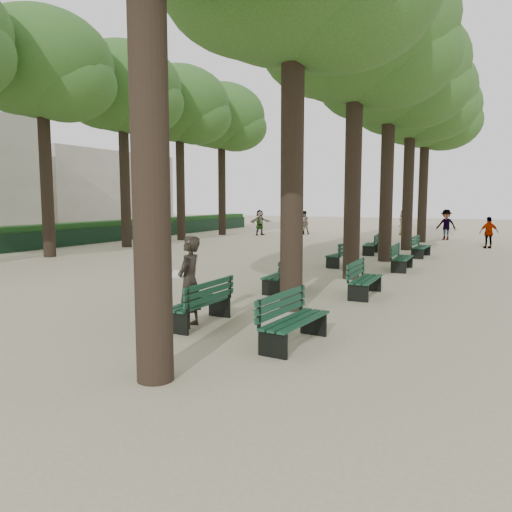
% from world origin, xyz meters
% --- Properties ---
extents(ground, '(120.00, 120.00, 0.00)m').
position_xyz_m(ground, '(0.00, 0.00, 0.00)').
color(ground, '#B7AB8B').
rests_on(ground, ground).
extents(tree_central_2, '(6.00, 6.00, 9.95)m').
position_xyz_m(tree_central_2, '(1.50, 8.00, 7.65)').
color(tree_central_2, '#33261C').
rests_on(tree_central_2, ground).
extents(tree_central_3, '(6.00, 6.00, 9.95)m').
position_xyz_m(tree_central_3, '(1.50, 13.00, 7.65)').
color(tree_central_3, '#33261C').
rests_on(tree_central_3, ground).
extents(tree_central_4, '(6.00, 6.00, 9.95)m').
position_xyz_m(tree_central_4, '(1.50, 18.00, 7.65)').
color(tree_central_4, '#33261C').
rests_on(tree_central_4, ground).
extents(tree_central_5, '(6.00, 6.00, 9.95)m').
position_xyz_m(tree_central_5, '(1.50, 23.00, 7.65)').
color(tree_central_5, '#33261C').
rests_on(tree_central_5, ground).
extents(tree_far_2, '(6.00, 6.00, 10.45)m').
position_xyz_m(tree_far_2, '(-12.00, 8.00, 8.14)').
color(tree_far_2, '#33261C').
rests_on(tree_far_2, ground).
extents(tree_far_3, '(6.00, 6.00, 10.45)m').
position_xyz_m(tree_far_3, '(-12.00, 13.00, 8.14)').
color(tree_far_3, '#33261C').
rests_on(tree_far_3, ground).
extents(tree_far_4, '(6.00, 6.00, 10.45)m').
position_xyz_m(tree_far_4, '(-12.00, 18.00, 8.14)').
color(tree_far_4, '#33261C').
rests_on(tree_far_4, ground).
extents(tree_far_5, '(6.00, 6.00, 10.45)m').
position_xyz_m(tree_far_5, '(-12.00, 23.00, 8.14)').
color(tree_far_5, '#33261C').
rests_on(tree_far_5, ground).
extents(bench_left_0, '(0.59, 1.81, 0.92)m').
position_xyz_m(bench_left_0, '(0.37, 0.89, 0.27)').
color(bench_left_0, black).
rests_on(bench_left_0, ground).
extents(bench_left_1, '(0.63, 1.82, 0.92)m').
position_xyz_m(bench_left_1, '(0.37, 5.09, 0.27)').
color(bench_left_1, black).
rests_on(bench_left_1, ground).
extents(bench_left_2, '(0.78, 1.85, 0.92)m').
position_xyz_m(bench_left_2, '(0.37, 10.71, 0.27)').
color(bench_left_2, black).
rests_on(bench_left_2, ground).
extents(bench_left_3, '(0.78, 1.86, 0.92)m').
position_xyz_m(bench_left_3, '(0.37, 15.29, 0.27)').
color(bench_left_3, black).
rests_on(bench_left_3, ground).
extents(bench_right_0, '(0.72, 1.84, 0.92)m').
position_xyz_m(bench_right_0, '(2.63, 0.43, 0.27)').
color(bench_right_0, black).
rests_on(bench_right_0, ground).
extents(bench_right_1, '(0.61, 1.81, 0.92)m').
position_xyz_m(bench_right_1, '(2.63, 5.35, 0.27)').
color(bench_right_1, black).
rests_on(bench_right_1, ground).
extents(bench_right_2, '(0.62, 1.81, 0.92)m').
position_xyz_m(bench_right_2, '(2.63, 10.62, 0.27)').
color(bench_right_2, black).
rests_on(bench_right_2, ground).
extents(bench_right_3, '(0.65, 1.82, 0.92)m').
position_xyz_m(bench_right_3, '(2.63, 15.11, 0.27)').
color(bench_right_3, black).
rests_on(bench_right_3, ground).
extents(man_with_map, '(0.67, 0.78, 1.83)m').
position_xyz_m(man_with_map, '(0.29, 0.67, 0.91)').
color(man_with_map, black).
rests_on(man_with_map, ground).
extents(pedestrian_c, '(1.00, 0.70, 1.63)m').
position_xyz_m(pedestrian_c, '(5.15, 20.64, 0.81)').
color(pedestrian_c, '#262628').
rests_on(pedestrian_c, ground).
extents(pedestrian_a, '(0.82, 0.81, 1.67)m').
position_xyz_m(pedestrian_a, '(-6.95, 25.86, 0.84)').
color(pedestrian_a, '#262628').
rests_on(pedestrian_a, ground).
extents(pedestrian_e, '(1.24, 1.54, 1.77)m').
position_xyz_m(pedestrian_e, '(-9.41, 23.74, 0.88)').
color(pedestrian_e, '#262628').
rests_on(pedestrian_e, ground).
extents(pedestrian_b, '(1.26, 0.63, 1.87)m').
position_xyz_m(pedestrian_b, '(2.62, 25.35, 0.94)').
color(pedestrian_b, '#262628').
rests_on(pedestrian_b, ground).
extents(pedestrian_d, '(0.76, 0.90, 1.74)m').
position_xyz_m(pedestrian_d, '(-0.50, 28.43, 0.87)').
color(pedestrian_d, '#262628').
rests_on(pedestrian_d, ground).
extents(fence, '(0.08, 42.00, 0.90)m').
position_xyz_m(fence, '(-15.00, 11.00, 0.45)').
color(fence, black).
rests_on(fence, ground).
extents(hedge, '(1.20, 42.00, 1.20)m').
position_xyz_m(hedge, '(-15.70, 11.00, 0.60)').
color(hedge, '#184618').
rests_on(hedge, ground).
extents(building_far, '(12.00, 16.00, 7.00)m').
position_xyz_m(building_far, '(-33.00, 30.00, 3.50)').
color(building_far, '#B7B2A3').
rests_on(building_far, ground).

